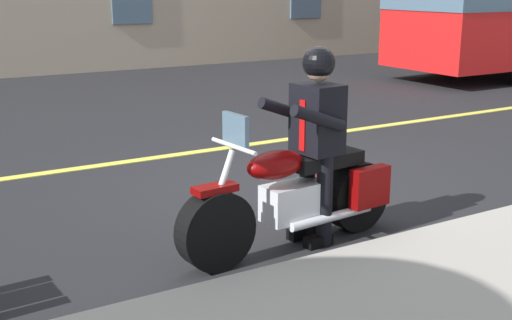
# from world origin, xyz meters

# --- Properties ---
(ground_plane) EXTENTS (80.00, 80.00, 0.00)m
(ground_plane) POSITION_xyz_m (0.00, 0.00, 0.00)
(ground_plane) COLOR black
(lane_center_stripe) EXTENTS (60.00, 0.16, 0.01)m
(lane_center_stripe) POSITION_xyz_m (0.00, -2.00, 0.01)
(lane_center_stripe) COLOR #E5DB4C
(lane_center_stripe) RESTS_ON ground_plane
(motorcycle_main) EXTENTS (2.22, 0.71, 1.26)m
(motorcycle_main) POSITION_xyz_m (0.84, 1.48, 0.45)
(motorcycle_main) COLOR black
(motorcycle_main) RESTS_ON ground_plane
(rider_main) EXTENTS (0.65, 0.58, 1.74)m
(rider_main) POSITION_xyz_m (0.65, 1.46, 1.04)
(rider_main) COLOR black
(rider_main) RESTS_ON ground_plane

